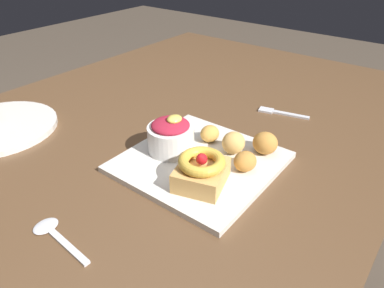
{
  "coord_description": "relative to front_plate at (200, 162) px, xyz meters",
  "views": [
    {
      "loc": [
        -0.48,
        -0.5,
        1.13
      ],
      "look_at": [
        -0.02,
        -0.14,
        0.77
      ],
      "focal_mm": 33.03,
      "sensor_mm": 36.0,
      "label": 1
    }
  ],
  "objects": [
    {
      "name": "fritter_middle",
      "position": [
        0.02,
        -0.09,
        0.02
      ],
      "size": [
        0.05,
        0.04,
        0.04
      ],
      "primitive_type": "ellipsoid",
      "color": "#BC7F38",
      "rests_on": "front_plate"
    },
    {
      "name": "dining_table",
      "position": [
        0.02,
        0.16,
        -0.09
      ],
      "size": [
        1.56,
        0.99,
        0.73
      ],
      "color": "brown",
      "rests_on": "ground_plane"
    },
    {
      "name": "front_plate",
      "position": [
        0.0,
        0.0,
        0.0
      ],
      "size": [
        0.28,
        0.28,
        0.01
      ],
      "primitive_type": "cube",
      "color": "silver",
      "rests_on": "dining_table"
    },
    {
      "name": "berry_ramekin",
      "position": [
        -0.01,
        0.07,
        0.04
      ],
      "size": [
        0.09,
        0.09,
        0.08
      ],
      "color": "white",
      "rests_on": "front_plate"
    },
    {
      "name": "fritter_front",
      "position": [
        0.06,
        -0.04,
        0.03
      ],
      "size": [
        0.05,
        0.05,
        0.04
      ],
      "primitive_type": "ellipsoid",
      "color": "tan",
      "rests_on": "front_plate"
    },
    {
      "name": "fritter_extra",
      "position": [
        0.1,
        -0.09,
        0.03
      ],
      "size": [
        0.05,
        0.05,
        0.04
      ],
      "primitive_type": "ellipsoid",
      "color": "#BC7F38",
      "rests_on": "front_plate"
    },
    {
      "name": "cake_slice",
      "position": [
        -0.06,
        -0.05,
        0.03
      ],
      "size": [
        0.11,
        0.1,
        0.06
      ],
      "rotation": [
        0.0,
        0.0,
        0.29
      ],
      "color": "tan",
      "rests_on": "front_plate"
    },
    {
      "name": "fritter_back",
      "position": [
        0.07,
        0.03,
        0.02
      ],
      "size": [
        0.04,
        0.04,
        0.04
      ],
      "primitive_type": "ellipsoid",
      "color": "gold",
      "rests_on": "front_plate"
    },
    {
      "name": "fork",
      "position": [
        0.3,
        -0.03,
        -0.0
      ],
      "size": [
        0.05,
        0.13,
        0.0
      ],
      "rotation": [
        0.0,
        0.0,
        1.79
      ],
      "color": "silver",
      "rests_on": "dining_table"
    },
    {
      "name": "spoon",
      "position": [
        -0.29,
        0.06,
        -0.0
      ],
      "size": [
        0.04,
        0.13,
        0.0
      ],
      "rotation": [
        0.0,
        0.0,
        1.51
      ],
      "color": "silver",
      "rests_on": "dining_table"
    }
  ]
}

